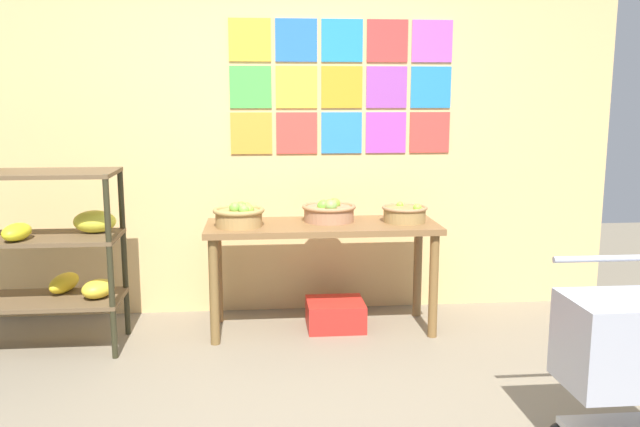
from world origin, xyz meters
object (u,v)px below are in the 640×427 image
object	(u,v)px
banana_shelf_unit	(23,230)
fruit_basket_right	(239,215)
fruit_basket_centre	(405,213)
produce_crate_under_table	(335,314)
fruit_basket_left	(329,211)
display_table	(322,239)
shopping_cart	(633,348)

from	to	relation	value
banana_shelf_unit	fruit_basket_right	world-z (taller)	banana_shelf_unit
fruit_basket_centre	produce_crate_under_table	bearing A→B (deg)	178.49
fruit_basket_right	fruit_basket_left	bearing A→B (deg)	11.76
produce_crate_under_table	fruit_basket_left	bearing A→B (deg)	122.93
display_table	fruit_basket_left	bearing A→B (deg)	56.36
fruit_basket_right	shopping_cart	size ratio (longest dim) A/B	0.39
fruit_basket_centre	fruit_basket_left	distance (m)	0.51
banana_shelf_unit	shopping_cart	size ratio (longest dim) A/B	1.47
display_table	fruit_basket_left	size ratio (longest dim) A/B	4.25
fruit_basket_left	produce_crate_under_table	bearing A→B (deg)	-57.07
fruit_basket_right	produce_crate_under_table	bearing A→B (deg)	5.78
banana_shelf_unit	fruit_basket_left	distance (m)	1.92
produce_crate_under_table	display_table	bearing A→B (deg)	-167.37
produce_crate_under_table	shopping_cart	size ratio (longest dim) A/B	0.45
display_table	fruit_basket_right	xyz separation A→B (m)	(-0.54, -0.04, 0.18)
fruit_basket_centre	fruit_basket_right	world-z (taller)	fruit_basket_right
fruit_basket_left	shopping_cart	distance (m)	2.14
fruit_basket_centre	shopping_cart	size ratio (longest dim) A/B	0.36
display_table	fruit_basket_right	world-z (taller)	fruit_basket_right
fruit_basket_left	banana_shelf_unit	bearing A→B (deg)	-172.14
banana_shelf_unit	fruit_basket_right	xyz separation A→B (m)	(1.30, 0.14, 0.05)
display_table	produce_crate_under_table	size ratio (longest dim) A/B	3.98
fruit_basket_left	shopping_cart	size ratio (longest dim) A/B	0.42
fruit_basket_centre	shopping_cart	distance (m)	1.85
banana_shelf_unit	fruit_basket_left	world-z (taller)	banana_shelf_unit
fruit_basket_centre	produce_crate_under_table	size ratio (longest dim) A/B	0.79
fruit_basket_centre	fruit_basket_right	size ratio (longest dim) A/B	0.91
fruit_basket_right	produce_crate_under_table	size ratio (longest dim) A/B	0.86
display_table	shopping_cart	distance (m)	2.08
produce_crate_under_table	banana_shelf_unit	bearing A→B (deg)	-174.04
fruit_basket_centre	fruit_basket_right	bearing A→B (deg)	-177.29
fruit_basket_right	shopping_cart	bearing A→B (deg)	-44.07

